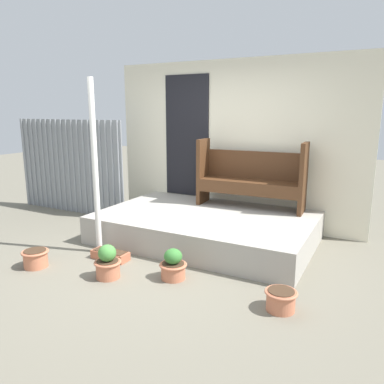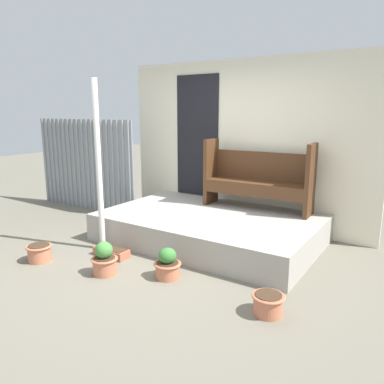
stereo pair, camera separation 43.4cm
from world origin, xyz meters
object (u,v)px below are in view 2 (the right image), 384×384
object	(u,v)px
flower_pot_far_right	(268,303)
planter_box_rect	(111,252)
bench	(258,176)
flower_pot_left	(39,252)
flower_pot_right	(168,265)
support_post	(99,167)
flower_pot_middle	(104,260)

from	to	relation	value
flower_pot_far_right	planter_box_rect	world-z (taller)	flower_pot_far_right
bench	flower_pot_left	size ratio (longest dim) A/B	5.11
bench	flower_pot_right	distance (m)	2.12
support_post	planter_box_rect	distance (m)	1.10
flower_pot_middle	flower_pot_right	world-z (taller)	flower_pot_middle
flower_pot_left	flower_pot_far_right	xyz separation A→B (m)	(2.84, 0.37, -0.01)
flower_pot_middle	flower_pot_right	xyz separation A→B (m)	(0.66, 0.32, -0.02)
flower_pot_left	flower_pot_far_right	distance (m)	2.86
support_post	flower_pot_left	distance (m)	1.28
flower_pot_middle	planter_box_rect	size ratio (longest dim) A/B	0.79
flower_pot_middle	planter_box_rect	bearing A→B (deg)	127.19
bench	flower_pot_right	world-z (taller)	bench
flower_pot_left	flower_pot_far_right	world-z (taller)	flower_pot_left
flower_pot_middle	flower_pot_far_right	distance (m)	1.90
support_post	planter_box_rect	size ratio (longest dim) A/B	4.56
flower_pot_middle	support_post	bearing A→B (deg)	137.79
support_post	flower_pot_far_right	bearing A→B (deg)	-8.04
flower_pot_left	planter_box_rect	size ratio (longest dim) A/B	0.65
flower_pot_far_right	flower_pot_right	bearing A→B (deg)	174.63
support_post	flower_pot_middle	xyz separation A→B (m)	(0.61, -0.55, -0.94)
bench	flower_pot_right	size ratio (longest dim) A/B	4.64
support_post	flower_pot_left	world-z (taller)	support_post
flower_pot_far_right	planter_box_rect	size ratio (longest dim) A/B	0.63
support_post	bench	xyz separation A→B (m)	(1.46, 1.74, -0.23)
planter_box_rect	bench	bearing A→B (deg)	58.00
flower_pot_right	flower_pot_far_right	size ratio (longest dim) A/B	1.13
bench	flower_pot_right	xyz separation A→B (m)	(-0.19, -1.98, -0.73)
flower_pot_right	flower_pot_far_right	bearing A→B (deg)	-5.37
flower_pot_left	flower_pot_right	bearing A→B (deg)	16.83
support_post	planter_box_rect	bearing A→B (deg)	-24.22
bench	flower_pot_left	bearing A→B (deg)	-128.33
support_post	flower_pot_middle	world-z (taller)	support_post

